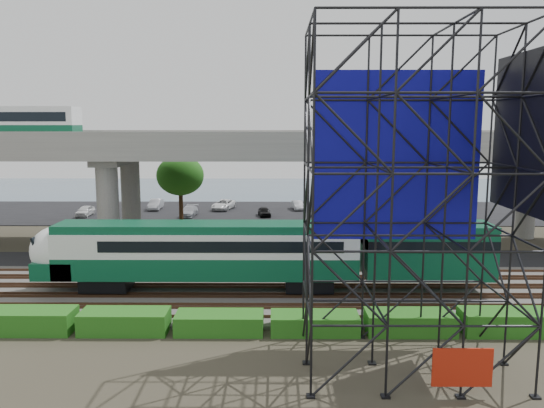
{
  "coord_description": "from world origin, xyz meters",
  "views": [
    {
      "loc": [
        3.95,
        -30.9,
        10.84
      ],
      "look_at": [
        3.69,
        6.0,
        5.3
      ],
      "focal_mm": 35.0,
      "sensor_mm": 36.0,
      "label": 1
    }
  ],
  "objects": [
    {
      "name": "suv",
      "position": [
        -12.22,
        10.53,
        0.78
      ],
      "size": [
        5.47,
        3.76,
        1.39
      ],
      "primitive_type": "imported",
      "rotation": [
        0.0,
        0.0,
        1.89
      ],
      "color": "black",
      "rests_on": "service_road"
    },
    {
      "name": "trees",
      "position": [
        -4.67,
        16.17,
        5.57
      ],
      "size": [
        40.94,
        16.94,
        7.69
      ],
      "color": "#382314",
      "rests_on": "ground"
    },
    {
      "name": "ground",
      "position": [
        0.0,
        0.0,
        0.0
      ],
      "size": [
        140.0,
        140.0,
        0.0
      ],
      "primitive_type": "plane",
      "color": "#474233",
      "rests_on": "ground"
    },
    {
      "name": "harbor_water",
      "position": [
        0.0,
        56.0,
        0.01
      ],
      "size": [
        140.0,
        40.0,
        0.03
      ],
      "primitive_type": "cube",
      "color": "#40576A",
      "rests_on": "ground"
    },
    {
      "name": "rail_tracks",
      "position": [
        0.0,
        2.0,
        0.28
      ],
      "size": [
        90.0,
        9.52,
        0.16
      ],
      "color": "#472D1E",
      "rests_on": "ballast_bed"
    },
    {
      "name": "ballast_bed",
      "position": [
        0.0,
        2.0,
        0.1
      ],
      "size": [
        90.0,
        12.0,
        0.2
      ],
      "primitive_type": "cube",
      "color": "slate",
      "rests_on": "ground"
    },
    {
      "name": "hedge_strip",
      "position": [
        1.01,
        -4.3,
        0.56
      ],
      "size": [
        34.6,
        1.8,
        1.2
      ],
      "color": "#1A6216",
      "rests_on": "ground"
    },
    {
      "name": "overpass",
      "position": [
        -1.42,
        16.0,
        8.21
      ],
      "size": [
        80.0,
        12.0,
        12.4
      ],
      "color": "#9E9B93",
      "rests_on": "ground"
    },
    {
      "name": "parked_cars",
      "position": [
        0.47,
        33.82,
        0.68
      ],
      "size": [
        37.54,
        9.58,
        1.29
      ],
      "color": "silver",
      "rests_on": "parking_lot"
    },
    {
      "name": "commuter_train",
      "position": [
        1.7,
        2.0,
        2.88
      ],
      "size": [
        29.3,
        3.06,
        4.3
      ],
      "color": "black",
      "rests_on": "rail_tracks"
    },
    {
      "name": "service_road",
      "position": [
        0.0,
        10.5,
        0.04
      ],
      "size": [
        90.0,
        5.0,
        0.08
      ],
      "primitive_type": "cube",
      "color": "black",
      "rests_on": "ground"
    },
    {
      "name": "scaffold_tower",
      "position": [
        9.88,
        -7.98,
        7.47
      ],
      "size": [
        9.36,
        6.36,
        15.0
      ],
      "color": "black",
      "rests_on": "ground"
    },
    {
      "name": "parking_lot",
      "position": [
        0.0,
        34.0,
        0.04
      ],
      "size": [
        90.0,
        18.0,
        0.08
      ],
      "primitive_type": "cube",
      "color": "black",
      "rests_on": "ground"
    }
  ]
}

